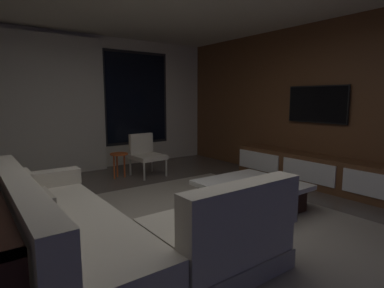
{
  "coord_description": "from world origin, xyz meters",
  "views": [
    {
      "loc": [
        -1.85,
        -2.72,
        1.45
      ],
      "look_at": [
        1.0,
        1.13,
        0.75
      ],
      "focal_mm": 29.2,
      "sensor_mm": 36.0,
      "label": 1
    }
  ],
  "objects_px": {
    "book_stack_on_coffee_table": "(249,184)",
    "accent_chair_near_window": "(145,152)",
    "coffee_table": "(251,195)",
    "mounted_tv": "(317,104)",
    "sectional_couch": "(105,234)",
    "media_console": "(318,172)",
    "side_stool": "(119,158)"
  },
  "relations": [
    {
      "from": "sectional_couch",
      "to": "side_stool",
      "type": "distance_m",
      "value": 3.09
    },
    {
      "from": "accent_chair_near_window",
      "to": "mounted_tv",
      "type": "xyz_separation_m",
      "value": [
        2.05,
        -2.23,
        0.92
      ]
    },
    {
      "from": "coffee_table",
      "to": "book_stack_on_coffee_table",
      "type": "relative_size",
      "value": 4.09
    },
    {
      "from": "book_stack_on_coffee_table",
      "to": "media_console",
      "type": "xyz_separation_m",
      "value": [
        1.78,
        0.15,
        -0.13
      ]
    },
    {
      "from": "book_stack_on_coffee_table",
      "to": "sectional_couch",
      "type": "bearing_deg",
      "value": -176.4
    },
    {
      "from": "mounted_tv",
      "to": "accent_chair_near_window",
      "type": "bearing_deg",
      "value": 132.55
    },
    {
      "from": "accent_chair_near_window",
      "to": "coffee_table",
      "type": "bearing_deg",
      "value": -84.93
    },
    {
      "from": "side_stool",
      "to": "media_console",
      "type": "relative_size",
      "value": 0.15
    },
    {
      "from": "coffee_table",
      "to": "book_stack_on_coffee_table",
      "type": "distance_m",
      "value": 0.25
    },
    {
      "from": "sectional_couch",
      "to": "side_stool",
      "type": "height_order",
      "value": "sectional_couch"
    },
    {
      "from": "sectional_couch",
      "to": "media_console",
      "type": "bearing_deg",
      "value": 4.18
    },
    {
      "from": "media_console",
      "to": "coffee_table",
      "type": "bearing_deg",
      "value": -177.95
    },
    {
      "from": "accent_chair_near_window",
      "to": "media_console",
      "type": "relative_size",
      "value": 0.25
    },
    {
      "from": "sectional_couch",
      "to": "media_console",
      "type": "height_order",
      "value": "sectional_couch"
    },
    {
      "from": "side_stool",
      "to": "mounted_tv",
      "type": "height_order",
      "value": "mounted_tv"
    },
    {
      "from": "coffee_table",
      "to": "accent_chair_near_window",
      "type": "relative_size",
      "value": 1.49
    },
    {
      "from": "sectional_couch",
      "to": "accent_chair_near_window",
      "type": "bearing_deg",
      "value": 55.71
    },
    {
      "from": "book_stack_on_coffee_table",
      "to": "mounted_tv",
      "type": "xyz_separation_m",
      "value": [
        1.96,
        0.35,
        0.97
      ]
    },
    {
      "from": "sectional_couch",
      "to": "accent_chair_near_window",
      "type": "relative_size",
      "value": 3.21
    },
    {
      "from": "side_stool",
      "to": "media_console",
      "type": "distance_m",
      "value": 3.45
    },
    {
      "from": "side_stool",
      "to": "book_stack_on_coffee_table",
      "type": "bearing_deg",
      "value": -77.47
    },
    {
      "from": "coffee_table",
      "to": "media_console",
      "type": "bearing_deg",
      "value": 2.05
    },
    {
      "from": "book_stack_on_coffee_table",
      "to": "mounted_tv",
      "type": "relative_size",
      "value": 0.27
    },
    {
      "from": "book_stack_on_coffee_table",
      "to": "mounted_tv",
      "type": "height_order",
      "value": "mounted_tv"
    },
    {
      "from": "media_console",
      "to": "book_stack_on_coffee_table",
      "type": "bearing_deg",
      "value": -175.19
    },
    {
      "from": "book_stack_on_coffee_table",
      "to": "media_console",
      "type": "relative_size",
      "value": 0.09
    },
    {
      "from": "book_stack_on_coffee_table",
      "to": "mounted_tv",
      "type": "distance_m",
      "value": 2.21
    },
    {
      "from": "coffee_table",
      "to": "media_console",
      "type": "height_order",
      "value": "media_console"
    },
    {
      "from": "book_stack_on_coffee_table",
      "to": "side_stool",
      "type": "bearing_deg",
      "value": 102.53
    },
    {
      "from": "sectional_couch",
      "to": "book_stack_on_coffee_table",
      "type": "xyz_separation_m",
      "value": [
        1.93,
        0.12,
        0.09
      ]
    },
    {
      "from": "accent_chair_near_window",
      "to": "mounted_tv",
      "type": "height_order",
      "value": "mounted_tv"
    },
    {
      "from": "book_stack_on_coffee_table",
      "to": "accent_chair_near_window",
      "type": "relative_size",
      "value": 0.36
    }
  ]
}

